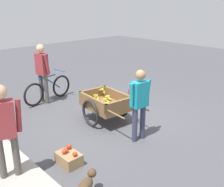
% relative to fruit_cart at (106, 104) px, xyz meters
% --- Properties ---
extents(ground_plane, '(24.00, 24.00, 0.00)m').
position_rel_fruit_cart_xyz_m(ground_plane, '(-0.32, -0.05, -0.44)').
color(ground_plane, '#47474C').
extents(fruit_cart, '(1.71, 1.00, 0.73)m').
position_rel_fruit_cart_xyz_m(fruit_cart, '(0.00, 0.00, 0.00)').
color(fruit_cart, brown).
rests_on(fruit_cart, ground).
extents(vendor_person, '(0.23, 0.56, 1.51)m').
position_rel_fruit_cart_xyz_m(vendor_person, '(-1.14, 0.11, 0.46)').
color(vendor_person, '#333851').
rests_on(vendor_person, ground).
extents(bicycle, '(0.47, 1.65, 0.85)m').
position_rel_fruit_cart_xyz_m(bicycle, '(2.15, 0.28, -0.08)').
color(bicycle, black).
rests_on(bicycle, ground).
extents(cyclist_person, '(0.51, 0.25, 1.67)m').
position_rel_fruit_cart_xyz_m(cyclist_person, '(2.13, 0.43, 0.57)').
color(cyclist_person, '#4C4742').
rests_on(cyclist_person, ground).
extents(dog, '(0.38, 0.61, 0.40)m').
position_rel_fruit_cart_xyz_m(dog, '(-1.83, 2.04, -0.17)').
color(dog, '#4C3823').
rests_on(dog, ground).
extents(plastic_bucket, '(0.28, 0.28, 0.23)m').
position_rel_fruit_cart_xyz_m(plastic_bucket, '(0.76, -1.81, -0.32)').
color(plastic_bucket, '#B21E1E').
rests_on(plastic_bucket, ground).
extents(mixed_fruit_crate, '(0.44, 0.32, 0.32)m').
position_rel_fruit_cart_xyz_m(mixed_fruit_crate, '(-0.88, 1.68, -0.31)').
color(mixed_fruit_crate, '#99754C').
rests_on(mixed_fruit_crate, ground).
extents(bystander_person, '(0.31, 0.51, 1.64)m').
position_rel_fruit_cart_xyz_m(bystander_person, '(-0.65, 2.63, 0.55)').
color(bystander_person, '#4C4742').
rests_on(bystander_person, ground).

